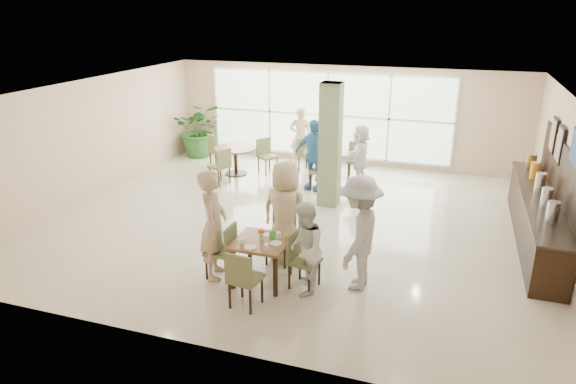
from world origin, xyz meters
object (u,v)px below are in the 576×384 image
(teen_left, at_px, (214,225))
(adult_a, at_px, (313,155))
(round_table_left, at_px, (235,153))
(adult_standing, at_px, (301,137))
(buffet_counter, at_px, (537,215))
(teen_standing, at_px, (359,233))
(potted_plant, at_px, (200,129))
(teen_right, at_px, (304,249))
(round_table_right, at_px, (326,157))
(teen_far, at_px, (285,212))
(adult_b, at_px, (360,154))
(main_table, at_px, (262,246))

(teen_left, distance_m, adult_a, 4.77)
(round_table_left, xyz_separation_m, adult_standing, (1.45, 1.28, 0.27))
(teen_left, bearing_deg, buffet_counter, -75.05)
(teen_left, bearing_deg, teen_standing, -96.28)
(potted_plant, bearing_deg, teen_standing, -45.69)
(buffet_counter, bearing_deg, teen_right, -139.33)
(adult_a, bearing_deg, round_table_right, 97.40)
(buffet_counter, xyz_separation_m, teen_far, (-4.37, -2.25, 0.38))
(teen_far, relative_size, adult_standing, 1.09)
(potted_plant, bearing_deg, adult_b, -11.70)
(round_table_left, bearing_deg, teen_standing, -48.49)
(adult_b, bearing_deg, round_table_left, -78.14)
(round_table_left, relative_size, potted_plant, 0.69)
(teen_standing, height_order, adult_a, teen_standing)
(adult_a, bearing_deg, teen_standing, -51.17)
(round_table_right, distance_m, teen_right, 5.76)
(round_table_left, height_order, teen_right, teen_right)
(round_table_right, xyz_separation_m, adult_b, (0.91, -0.08, 0.18))
(teen_left, height_order, teen_right, teen_left)
(potted_plant, xyz_separation_m, teen_right, (5.27, -6.63, -0.06))
(potted_plant, xyz_separation_m, teen_left, (3.69, -6.60, 0.12))
(teen_standing, height_order, adult_b, teen_standing)
(teen_far, relative_size, teen_right, 1.22)
(teen_right, bearing_deg, teen_left, -103.30)
(teen_far, distance_m, teen_right, 1.16)
(teen_left, bearing_deg, adult_b, -30.07)
(main_table, xyz_separation_m, adult_a, (-0.44, 4.70, 0.24))
(round_table_left, height_order, teen_far, teen_far)
(teen_left, bearing_deg, teen_right, -107.13)
(buffet_counter, xyz_separation_m, adult_b, (-3.91, 2.37, 0.22))
(round_table_right, xyz_separation_m, adult_a, (-0.11, -0.87, 0.30))
(potted_plant, bearing_deg, round_table_right, -13.13)
(main_table, bearing_deg, adult_a, 95.40)
(buffet_counter, xyz_separation_m, potted_plant, (-9.00, 3.42, 0.27))
(teen_standing, distance_m, adult_standing, 6.78)
(teen_far, bearing_deg, teen_standing, 168.36)
(round_table_right, height_order, buffet_counter, buffet_counter)
(teen_left, distance_m, teen_right, 1.59)
(potted_plant, bearing_deg, adult_a, -24.34)
(main_table, relative_size, buffet_counter, 0.19)
(round_table_right, distance_m, adult_b, 0.93)
(round_table_right, distance_m, adult_a, 0.92)
(round_table_left, distance_m, buffet_counter, 7.56)
(teen_far, distance_m, adult_b, 4.64)
(potted_plant, bearing_deg, buffet_counter, -20.81)
(buffet_counter, distance_m, teen_left, 6.20)
(adult_a, bearing_deg, teen_right, -61.54)
(round_table_right, relative_size, buffet_counter, 0.26)
(potted_plant, distance_m, adult_b, 5.20)
(teen_standing, xyz_separation_m, adult_a, (-1.97, 4.35, -0.06))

